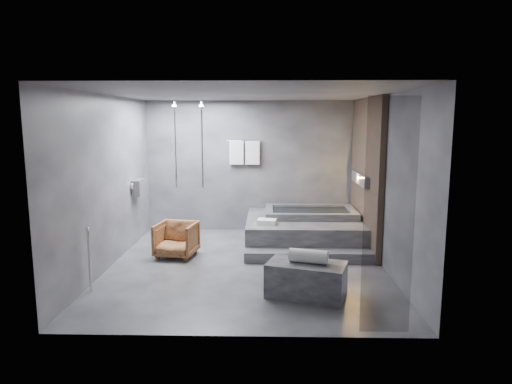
{
  "coord_description": "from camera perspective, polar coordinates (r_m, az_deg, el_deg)",
  "views": [
    {
      "loc": [
        0.33,
        -7.29,
        2.41
      ],
      "look_at": [
        0.15,
        0.3,
        1.19
      ],
      "focal_mm": 32.0,
      "sensor_mm": 36.0,
      "label": 1
    }
  ],
  "objects": [
    {
      "name": "deck_towel",
      "position": [
        8.39,
        1.35,
        -3.74
      ],
      "size": [
        0.38,
        0.3,
        0.09
      ],
      "primitive_type": "cube",
      "rotation": [
        0.0,
        0.0,
        -0.18
      ],
      "color": "white",
      "rests_on": "tub_deck"
    },
    {
      "name": "concrete_bench",
      "position": [
        6.39,
        6.31,
        -10.82
      ],
      "size": [
        1.17,
        0.87,
        0.47
      ],
      "primitive_type": "cube",
      "rotation": [
        0.0,
        0.0,
        -0.31
      ],
      "color": "#323234",
      "rests_on": "ground"
    },
    {
      "name": "driftwood_chair",
      "position": [
        8.2,
        -9.93,
        -5.87
      ],
      "size": [
        0.77,
        0.78,
        0.62
      ],
      "primitive_type": "imported",
      "rotation": [
        0.0,
        0.0,
        -0.17
      ],
      "color": "#4C2813",
      "rests_on": "ground"
    },
    {
      "name": "tub_step",
      "position": [
        7.94,
        6.58,
        -7.94
      ],
      "size": [
        2.2,
        0.36,
        0.18
      ],
      "primitive_type": "cube",
      "color": "#333436",
      "rests_on": "ground"
    },
    {
      "name": "rolled_towel",
      "position": [
        6.3,
        6.58,
        -7.98
      ],
      "size": [
        0.55,
        0.33,
        0.19
      ],
      "primitive_type": "cylinder",
      "rotation": [
        0.0,
        1.57,
        -0.29
      ],
      "color": "white",
      "rests_on": "concrete_bench"
    },
    {
      "name": "room",
      "position": [
        7.56,
        1.86,
        3.96
      ],
      "size": [
        5.0,
        5.04,
        2.82
      ],
      "color": "#2E2E31",
      "rests_on": "ground"
    },
    {
      "name": "tub_deck",
      "position": [
        9.03,
        5.92,
        -4.78
      ],
      "size": [
        2.2,
        2.0,
        0.5
      ],
      "primitive_type": "cube",
      "color": "#333436",
      "rests_on": "ground"
    }
  ]
}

